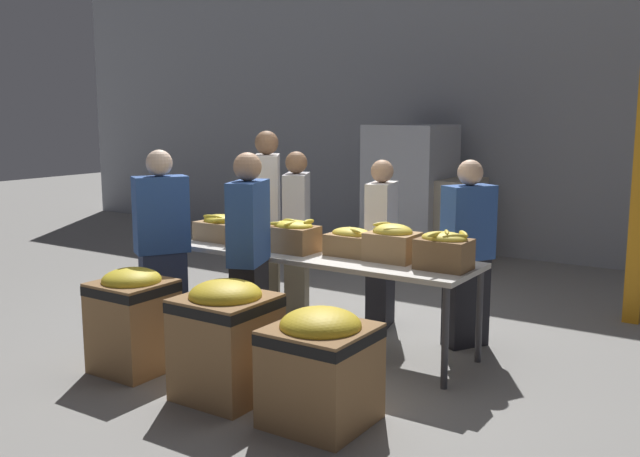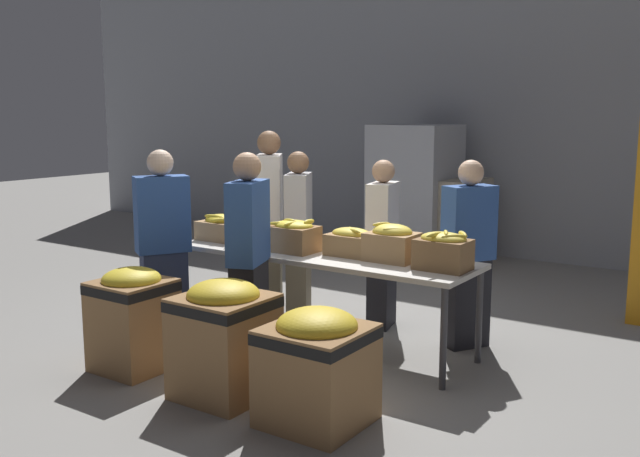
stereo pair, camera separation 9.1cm
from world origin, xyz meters
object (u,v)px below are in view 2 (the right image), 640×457
at_px(banana_box_4, 392,242).
at_px(banana_box_1, 254,234).
at_px(volunteer_0, 298,234).
at_px(donation_bin_1, 224,335).
at_px(pallet_stack_1, 449,221).
at_px(volunteer_5, 163,247).
at_px(donation_bin_2, 317,363).
at_px(volunteer_4, 270,220).
at_px(banana_box_5, 443,250).
at_px(donation_bin_0, 133,315).
at_px(volunteer_1, 468,255).
at_px(sorting_table, 322,259).
at_px(banana_box_2, 294,235).
at_px(pallet_stack_0, 415,194).
at_px(volunteer_2, 382,245).
at_px(banana_box_0, 221,227).
at_px(banana_box_3, 351,241).
at_px(volunteer_3, 249,258).

bearing_deg(banana_box_4, banana_box_1, -173.59).
bearing_deg(banana_box_1, volunteer_0, 96.04).
distance_m(donation_bin_1, pallet_stack_1, 4.95).
height_order(volunteer_5, pallet_stack_1, volunteer_5).
bearing_deg(donation_bin_2, volunteer_4, 134.13).
height_order(banana_box_5, donation_bin_0, banana_box_5).
bearing_deg(volunteer_1, banana_box_1, -35.29).
bearing_deg(banana_box_5, volunteer_0, 159.38).
relative_size(volunteer_0, pallet_stack_1, 1.44).
xyz_separation_m(sorting_table, banana_box_2, (-0.22, -0.09, 0.19)).
distance_m(banana_box_1, pallet_stack_0, 3.66).
relative_size(donation_bin_0, pallet_stack_1, 0.72).
height_order(banana_box_4, pallet_stack_0, pallet_stack_0).
height_order(volunteer_0, volunteer_2, volunteer_0).
bearing_deg(banana_box_1, banana_box_2, 0.46).
height_order(volunteer_5, donation_bin_0, volunteer_5).
relative_size(banana_box_0, donation_bin_1, 0.48).
xyz_separation_m(banana_box_3, volunteer_0, (-0.98, 0.62, -0.12)).
xyz_separation_m(banana_box_4, volunteer_1, (0.38, 0.59, -0.16)).
bearing_deg(sorting_table, donation_bin_1, -87.50).
xyz_separation_m(banana_box_1, volunteer_5, (-0.52, -0.56, -0.09)).
height_order(banana_box_5, volunteer_4, volunteer_4).
bearing_deg(volunteer_0, banana_box_1, -20.97).
relative_size(volunteer_4, donation_bin_2, 2.36).
xyz_separation_m(banana_box_0, volunteer_2, (1.24, 0.75, -0.15)).
xyz_separation_m(volunteer_1, pallet_stack_1, (-1.52, 3.00, -0.24)).
height_order(banana_box_2, volunteer_3, volunteer_3).
xyz_separation_m(banana_box_3, donation_bin_1, (-0.20, -1.32, -0.47)).
height_order(volunteer_4, donation_bin_1, volunteer_4).
height_order(banana_box_2, donation_bin_0, banana_box_2).
bearing_deg(banana_box_4, banana_box_3, -180.00).
xyz_separation_m(volunteer_0, volunteer_1, (1.73, -0.02, -0.01)).
bearing_deg(banana_box_4, banana_box_2, -170.67).
relative_size(volunteer_2, volunteer_5, 0.93).
relative_size(banana_box_4, volunteer_3, 0.23).
distance_m(sorting_table, banana_box_0, 1.11).
bearing_deg(banana_box_4, volunteer_0, 155.44).
height_order(banana_box_1, volunteer_0, volunteer_0).
relative_size(banana_box_0, volunteer_5, 0.24).
relative_size(sorting_table, pallet_stack_0, 1.48).
xyz_separation_m(volunteer_4, donation_bin_2, (1.96, -2.02, -0.48)).
relative_size(volunteer_0, volunteer_1, 1.01).
xyz_separation_m(banana_box_0, pallet_stack_0, (0.14, 3.57, -0.03)).
distance_m(banana_box_2, volunteer_2, 0.92).
bearing_deg(donation_bin_0, volunteer_0, 86.04).
xyz_separation_m(banana_box_2, volunteer_4, (-0.92, 0.84, -0.06)).
height_order(banana_box_3, pallet_stack_0, pallet_stack_0).
bearing_deg(banana_box_4, banana_box_0, -177.86).
bearing_deg(donation_bin_1, pallet_stack_0, 101.81).
height_order(volunteer_2, donation_bin_0, volunteer_2).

